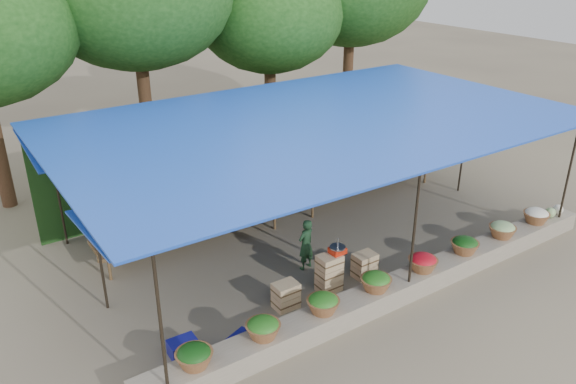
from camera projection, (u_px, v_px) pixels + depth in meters
ground at (316, 238)px, 12.83m from camera, size 60.00×60.00×0.00m
stone_curb at (402, 287)px, 10.66m from camera, size 10.60×0.55×0.40m
stall_canopy at (317, 125)px, 11.77m from camera, size 10.80×6.60×2.82m
produce_baskets at (400, 272)px, 10.46m from camera, size 8.98×0.58×0.34m
netting_backdrop at (246, 148)px, 14.70m from camera, size 10.60×0.06×2.50m
tree_row at (205, 0)px, 15.77m from camera, size 16.51×5.50×7.12m
fruit_table_left at (189, 220)px, 12.34m from camera, size 4.21×0.95×0.93m
fruit_table_right at (362, 172)px, 14.88m from camera, size 4.21×0.95×0.93m
crate_counter at (328, 277)px, 10.77m from camera, size 2.35×0.34×0.77m
weighing_scale at (337, 250)px, 10.66m from camera, size 0.30×0.30×0.32m
vendor_seated at (306, 244)px, 11.43m from camera, size 0.45×0.35×1.11m
customer_left at (118, 213)px, 12.22m from camera, size 0.95×0.86×1.59m
customer_mid at (294, 172)px, 14.34m from camera, size 1.17×0.86×1.63m
customer_right at (402, 136)px, 16.65m from camera, size 1.12×1.03×1.85m
blue_crate_front at (241, 346)px, 9.18m from camera, size 0.61×0.52×0.31m
blue_crate_back at (183, 347)px, 9.16m from camera, size 0.47×0.34×0.27m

